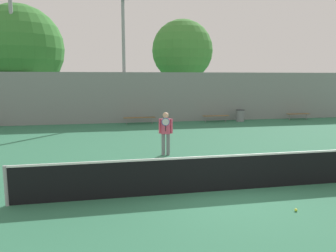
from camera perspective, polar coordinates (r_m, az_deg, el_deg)
ground_plane at (r=9.18m, az=8.96°, el=-11.08°), size 100.00×100.00×0.00m
tennis_net at (r=9.03m, az=9.04°, el=-8.07°), size 10.84×0.09×0.99m
tennis_player at (r=12.86m, az=-0.40°, el=-0.86°), size 0.54×0.45×1.71m
bench_courtside_near at (r=22.92m, az=8.33°, el=1.73°), size 1.83×0.40×0.45m
bench_courtside_far at (r=21.74m, az=-5.00°, el=1.43°), size 2.12×0.40×0.45m
bench_adjacent_court at (r=25.72m, az=21.71°, el=1.94°), size 1.71×0.40×0.45m
light_pole_near_left at (r=23.44m, az=-7.75°, el=13.86°), size 0.90×0.60×8.61m
light_pole_far_right at (r=23.84m, az=-25.60°, el=16.13°), size 0.90×0.60×11.27m
trash_bin at (r=23.56m, az=12.46°, el=1.80°), size 0.60×0.60×0.82m
tennis_ball at (r=8.31m, az=21.39°, el=-13.47°), size 0.07×0.07×0.07m
back_fence at (r=22.45m, az=-3.42°, el=4.98°), size 33.05×0.06×3.41m
tree_green_tall at (r=25.83m, az=-24.47°, el=12.09°), size 6.15×6.15×8.11m
tree_green_broad at (r=28.55m, az=2.51°, el=12.98°), size 5.16×5.16×7.91m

